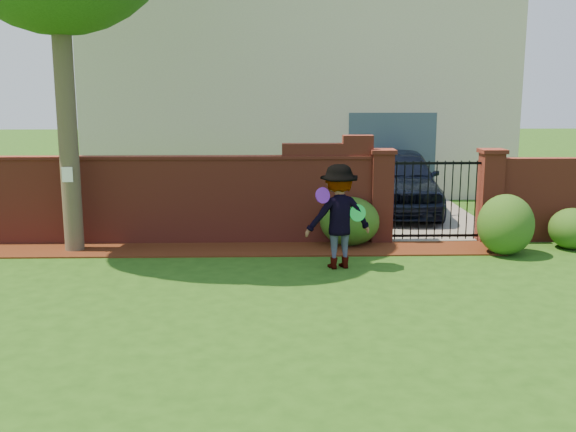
{
  "coord_description": "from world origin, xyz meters",
  "views": [
    {
      "loc": [
        0.18,
        -9.17,
        3.12
      ],
      "look_at": [
        0.45,
        1.4,
        1.05
      ],
      "focal_mm": 41.63,
      "sensor_mm": 36.0,
      "label": 1
    }
  ],
  "objects_px": {
    "frisbee_purple": "(323,195)",
    "frisbee_green": "(358,213)",
    "man": "(339,217)",
    "car": "(399,181)"
  },
  "relations": [
    {
      "from": "man",
      "to": "frisbee_purple",
      "type": "bearing_deg",
      "value": 25.33
    },
    {
      "from": "car",
      "to": "man",
      "type": "relative_size",
      "value": 2.6
    },
    {
      "from": "man",
      "to": "frisbee_green",
      "type": "xyz_separation_m",
      "value": [
        0.31,
        -0.04,
        0.08
      ]
    },
    {
      "from": "frisbee_purple",
      "to": "frisbee_green",
      "type": "height_order",
      "value": "frisbee_purple"
    },
    {
      "from": "car",
      "to": "frisbee_green",
      "type": "bearing_deg",
      "value": -103.56
    },
    {
      "from": "car",
      "to": "frisbee_purple",
      "type": "xyz_separation_m",
      "value": [
        -2.29,
        -5.27,
        0.52
      ]
    },
    {
      "from": "man",
      "to": "frisbee_purple",
      "type": "distance_m",
      "value": 0.57
    },
    {
      "from": "car",
      "to": "man",
      "type": "height_order",
      "value": "man"
    },
    {
      "from": "man",
      "to": "car",
      "type": "bearing_deg",
      "value": -125.05
    },
    {
      "from": "man",
      "to": "frisbee_green",
      "type": "relative_size",
      "value": 6.08
    }
  ]
}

